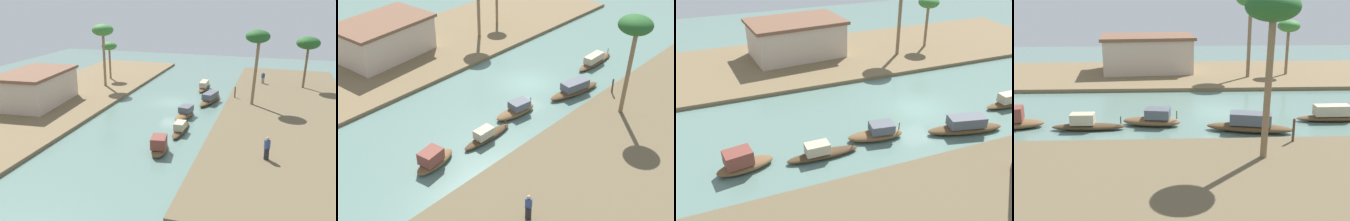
{
  "view_description": "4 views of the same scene",
  "coord_description": "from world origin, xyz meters",
  "views": [
    {
      "loc": [
        -37.78,
        -11.16,
        11.76
      ],
      "look_at": [
        -4.22,
        -0.82,
        0.42
      ],
      "focal_mm": 38.47,
      "sensor_mm": 36.0,
      "label": 1
    },
    {
      "loc": [
        -27.68,
        -22.94,
        19.7
      ],
      "look_at": [
        -5.59,
        -2.45,
        0.68
      ],
      "focal_mm": 48.6,
      "sensor_mm": 36.0,
      "label": 2
    },
    {
      "loc": [
        -14.12,
        -20.89,
        13.24
      ],
      "look_at": [
        -5.79,
        0.31,
        0.8
      ],
      "focal_mm": 39.34,
      "sensor_mm": 36.0,
      "label": 3
    },
    {
      "loc": [
        -3.92,
        -27.7,
        8.44
      ],
      "look_at": [
        -2.82,
        -2.41,
        0.88
      ],
      "focal_mm": 44.16,
      "sensor_mm": 36.0,
      "label": 4
    }
  ],
  "objects": [
    {
      "name": "sampan_open_hull",
      "position": [
        1.24,
        -4.16,
        0.47
      ],
      "size": [
        5.35,
        2.26,
        1.2
      ],
      "rotation": [
        0.0,
        0.0,
        -0.21
      ],
      "color": "brown",
      "rests_on": "river_water"
    },
    {
      "name": "river_water",
      "position": [
        0.0,
        0.0,
        0.0
      ],
      "size": [
        69.04,
        69.04,
        0.0
      ],
      "primitive_type": "plane",
      "color": "slate",
      "rests_on": "ground"
    },
    {
      "name": "palm_tree_right_tall",
      "position": [
        7.93,
        11.51,
        4.8
      ],
      "size": [
        2.12,
        2.12,
        5.21
      ],
      "color": "#7F6647",
      "rests_on": "riverbank_right"
    },
    {
      "name": "sampan_downstream_large",
      "position": [
        -4.65,
        -2.72,
        0.43
      ],
      "size": [
        3.8,
        1.75,
        1.13
      ],
      "rotation": [
        0.0,
        0.0,
        -0.15
      ],
      "color": "brown",
      "rests_on": "river_water"
    },
    {
      "name": "riverside_building",
      "position": [
        -5.59,
        13.81,
        2.12
      ],
      "size": [
        9.57,
        6.62,
        3.57
      ],
      "rotation": [
        0.0,
        0.0,
        0.09
      ],
      "color": "#C6B29E",
      "rests_on": "riverbank_right"
    },
    {
      "name": "riverbank_right",
      "position": [
        0.0,
        12.52,
        0.16
      ],
      "size": [
        44.0,
        12.99,
        0.32
      ],
      "primitive_type": "cube",
      "color": "brown",
      "rests_on": "ground"
    },
    {
      "name": "sampan_near_left_bank",
      "position": [
        -8.73,
        -3.38,
        0.37
      ],
      "size": [
        4.5,
        0.94,
        1.05
      ],
      "rotation": [
        0.0,
        0.0,
        0.0
      ],
      "color": "#47331E",
      "rests_on": "river_water"
    },
    {
      "name": "sampan_midstream",
      "position": [
        -13.3,
        -2.91,
        0.54
      ],
      "size": [
        3.48,
        1.77,
        1.37
      ],
      "rotation": [
        0.0,
        0.0,
        0.16
      ],
      "color": "brown",
      "rests_on": "river_water"
    }
  ]
}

